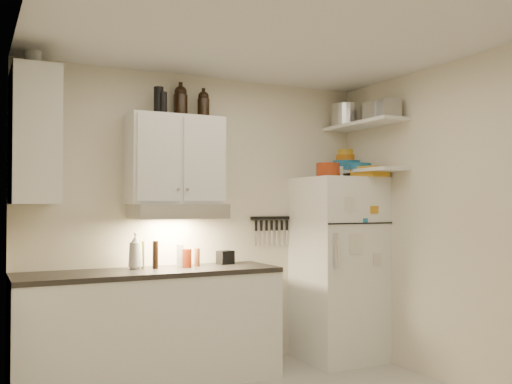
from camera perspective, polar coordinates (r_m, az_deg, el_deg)
name	(u,v)px	position (r m, az deg, el deg)	size (l,w,h in m)	color
ceiling	(283,30)	(3.95, 2.72, 15.87)	(3.20, 3.00, 0.02)	silver
back_wall	(201,221)	(5.15, -5.55, -2.89)	(3.20, 0.02, 2.60)	beige
left_wall	(21,232)	(3.30, -22.46, -3.68)	(0.02, 3.00, 2.60)	beige
right_wall	(461,223)	(4.78, 19.84, -2.94)	(0.02, 3.00, 2.60)	beige
base_cabinet	(150,330)	(4.78, -10.53, -13.40)	(2.10, 0.60, 0.88)	white
countertop	(151,272)	(4.71, -10.50, -7.91)	(2.10, 0.62, 0.04)	black
upper_cabinet	(175,160)	(4.89, -8.08, 3.18)	(0.80, 0.33, 0.75)	white
side_cabinet	(34,136)	(4.54, -21.29, 5.20)	(0.33, 0.55, 1.00)	white
range_hood	(178,211)	(4.82, -7.85, -1.93)	(0.76, 0.46, 0.12)	silver
fridge	(339,268)	(5.46, 8.26, -7.54)	(0.70, 0.68, 1.70)	white
shelf_hi	(364,125)	(5.49, 10.75, 6.65)	(0.30, 0.95, 0.03)	white
shelf_lo	(364,171)	(5.44, 10.77, 2.05)	(0.30, 0.95, 0.03)	white
knife_strip	(271,218)	(5.42, 1.48, -2.61)	(0.42, 0.02, 0.03)	black
dutch_oven	(328,170)	(5.23, 7.20, 2.20)	(0.21, 0.21, 0.12)	maroon
book_stack	(370,172)	(5.34, 11.33, 1.98)	(0.23, 0.28, 0.10)	orange
spice_jar	(340,172)	(5.36, 8.40, 2.00)	(0.06, 0.06, 0.10)	silver
stock_pot	(346,116)	(5.72, 9.02, 7.55)	(0.30, 0.30, 0.21)	silver
tin_a	(375,112)	(5.43, 11.84, 7.84)	(0.18, 0.16, 0.18)	#AAAAAD
tin_b	(389,109)	(5.28, 13.17, 8.06)	(0.17, 0.17, 0.17)	#AAAAAD
bowl_teal	(346,166)	(5.78, 9.02, 2.55)	(0.28, 0.28, 0.11)	#1A6291
bowl_orange	(346,158)	(5.89, 8.96, 3.33)	(0.22, 0.22, 0.07)	orange
bowl_yellow	(346,153)	(5.90, 8.96, 3.92)	(0.17, 0.17, 0.06)	gold
plates	(359,166)	(5.42, 10.27, 2.53)	(0.23, 0.23, 0.06)	#1A6291
growler_a	(181,101)	(5.06, -7.55, 8.96)	(0.12, 0.12, 0.29)	black
growler_b	(203,105)	(5.09, -5.28, 8.68)	(0.11, 0.11, 0.25)	black
thermos_a	(163,103)	(4.89, -9.27, 8.75)	(0.07, 0.07, 0.19)	black
thermos_b	(159,101)	(4.91, -9.72, 8.96)	(0.08, 0.08, 0.23)	black
side_jar	(33,60)	(4.70, -21.41, 12.19)	(0.13, 0.13, 0.17)	silver
soap_bottle	(136,248)	(4.76, -11.96, -5.55)	(0.13, 0.13, 0.34)	white
pepper_mill	(197,257)	(4.93, -5.92, -6.50)	(0.05, 0.05, 0.15)	brown
oil_bottle	(142,255)	(4.81, -11.35, -6.19)	(0.04, 0.04, 0.22)	#495615
vinegar_bottle	(155,255)	(4.77, -10.03, -6.21)	(0.05, 0.05, 0.23)	black
clear_bottle	(180,256)	(4.84, -7.58, -6.35)	(0.06, 0.06, 0.19)	silver
red_jar	(187,258)	(4.83, -6.93, -6.59)	(0.08, 0.08, 0.16)	maroon
caddy	(225,257)	(5.08, -3.08, -6.55)	(0.14, 0.10, 0.12)	black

